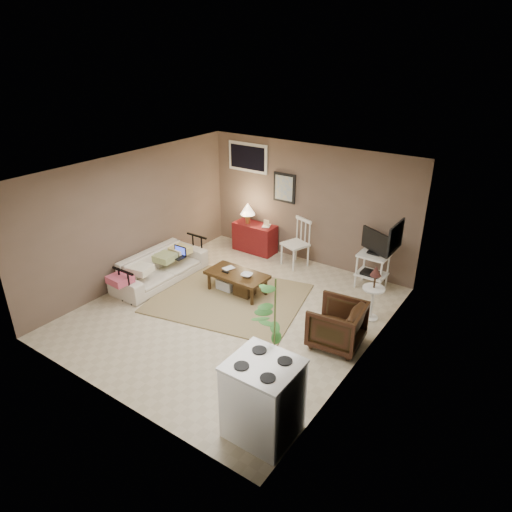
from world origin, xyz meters
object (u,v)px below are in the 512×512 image
Objects in this scene: red_console at (254,235)px; potted_plant at (275,327)px; side_table at (374,287)px; tv_stand at (373,258)px; armchair at (337,323)px; sofa at (160,263)px; stove at (263,399)px; spindle_chair at (296,244)px; coffee_table at (237,281)px.

red_console is 0.70× the size of potted_plant.
tv_stand is at bearing 112.23° from side_table.
potted_plant is at bearing -22.67° from armchair.
sofa is 1.78× the size of red_console.
armchair is 1.29m from potted_plant.
stove is at bearing -64.84° from potted_plant.
armchair is (0.24, -1.97, -0.21)m from tv_stand.
spindle_chair is (1.08, -0.10, 0.09)m from red_console.
stove is (2.99, -4.11, 0.12)m from red_console.
red_console is 1.08× the size of stove.
tv_stand is 1.17× the size of side_table.
red_console reaches higher than spindle_chair.
tv_stand is at bearing 87.99° from potted_plant.
coffee_table is at bearing -166.17° from side_table.
sofa is 2.01× the size of side_table.
stove is (1.91, -4.01, 0.04)m from spindle_chair.
coffee_table is at bearing -100.34° from spindle_chair.
spindle_chair is at bearing -142.79° from armchair.
coffee_table is at bearing -140.43° from tv_stand.
potted_plant is at bearing -41.05° from coffee_table.
red_console is 1.10× the size of spindle_chair.
stove is at bearing -92.09° from side_table.
sofa is (-1.47, -0.44, 0.14)m from coffee_table.
sofa is 4.17m from stove.
sofa is at bearing 161.10° from potted_plant.
sofa is 1.97× the size of spindle_chair.
armchair is at bearing 91.62° from stove.
red_console is 1.12× the size of side_table.
armchair is (1.85, -1.99, -0.08)m from spindle_chair.
potted_plant reaches higher than spindle_chair.
side_table is at bearing -75.00° from sofa.
coffee_table is 1.87m from red_console.
stove is (3.66, -1.99, 0.12)m from sofa.
tv_stand is 3.14m from potted_plant.
side_table is (3.10, -1.11, 0.22)m from red_console.
coffee_table is 2.40m from side_table.
coffee_table is 1.14× the size of spindle_chair.
coffee_table is 1.54m from sofa.
tv_stand is at bearing -2.43° from red_console.
tv_stand is (1.90, 1.57, 0.36)m from coffee_table.
red_console is at bearing 115.26° from coffee_table.
spindle_chair is at bearing 115.49° from potted_plant.
spindle_chair reaches higher than sofa.
red_console is at bearing 128.56° from potted_plant.
stove is at bearing -85.71° from tv_stand.
armchair is 0.49× the size of potted_plant.
stove is (0.41, -0.87, -0.32)m from potted_plant.
stove is at bearing -64.58° from spindle_chair.
side_table reaches higher than coffee_table.
tv_stand reaches higher than stove.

